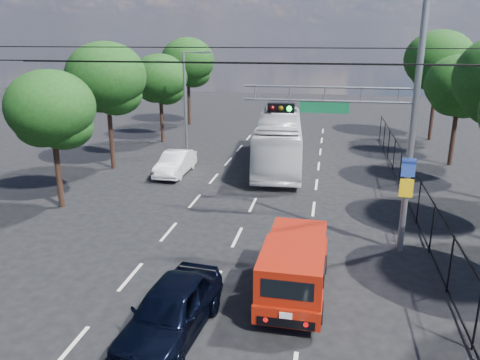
% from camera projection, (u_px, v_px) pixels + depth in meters
% --- Properties ---
extents(lane_markings, '(6.12, 38.00, 0.01)m').
position_uv_depth(lane_markings, '(259.00, 192.00, 25.15)').
color(lane_markings, beige).
rests_on(lane_markings, ground).
extents(signal_mast, '(6.43, 0.39, 9.50)m').
position_uv_depth(signal_mast, '(379.00, 116.00, 17.01)').
color(signal_mast, slate).
rests_on(signal_mast, ground).
extents(streetlight_left, '(2.09, 0.22, 7.08)m').
position_uv_depth(streetlight_left, '(187.00, 98.00, 32.65)').
color(streetlight_left, slate).
rests_on(streetlight_left, ground).
extents(utility_wires, '(22.00, 5.04, 0.74)m').
position_uv_depth(utility_wires, '(241.00, 58.00, 18.18)').
color(utility_wires, black).
rests_on(utility_wires, ground).
extents(fence_right, '(0.06, 34.03, 2.00)m').
position_uv_depth(fence_right, '(414.00, 193.00, 21.76)').
color(fence_right, black).
rests_on(fence_right, ground).
extents(tree_right_d, '(4.32, 4.32, 7.02)m').
position_uv_depth(tree_right_d, '(460.00, 90.00, 29.19)').
color(tree_right_d, black).
rests_on(tree_right_d, ground).
extents(tree_right_e, '(5.28, 5.28, 8.58)m').
position_uv_depth(tree_right_e, '(438.00, 65.00, 36.35)').
color(tree_right_e, black).
rests_on(tree_right_e, ground).
extents(tree_left_b, '(4.08, 4.08, 6.63)m').
position_uv_depth(tree_left_b, '(52.00, 114.00, 21.73)').
color(tree_left_b, black).
rests_on(tree_left_b, ground).
extents(tree_left_c, '(4.80, 4.80, 7.80)m').
position_uv_depth(tree_left_c, '(107.00, 82.00, 28.17)').
color(tree_left_c, black).
rests_on(tree_left_c, ground).
extents(tree_left_d, '(4.20, 4.20, 6.83)m').
position_uv_depth(tree_left_d, '(160.00, 82.00, 35.81)').
color(tree_left_d, black).
rests_on(tree_left_d, ground).
extents(tree_left_e, '(4.92, 4.92, 7.99)m').
position_uv_depth(tree_left_e, '(188.00, 65.00, 43.12)').
color(tree_left_e, black).
rests_on(tree_left_e, ground).
extents(red_pickup, '(2.04, 5.30, 1.95)m').
position_uv_depth(red_pickup, '(295.00, 265.00, 14.90)').
color(red_pickup, black).
rests_on(red_pickup, ground).
extents(navy_hatchback, '(2.26, 4.73, 1.56)m').
position_uv_depth(navy_hatchback, '(171.00, 310.00, 12.91)').
color(navy_hatchback, black).
rests_on(navy_hatchback, ground).
extents(white_bus, '(3.75, 11.91, 3.26)m').
position_uv_depth(white_bus, '(278.00, 140.00, 30.08)').
color(white_bus, silver).
rests_on(white_bus, ground).
extents(white_van, '(1.50, 4.23, 1.39)m').
position_uv_depth(white_van, '(175.00, 163.00, 28.29)').
color(white_van, white).
rests_on(white_van, ground).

